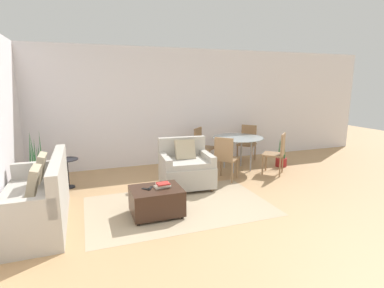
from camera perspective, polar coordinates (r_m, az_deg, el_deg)
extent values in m
plane|color=tan|center=(4.30, 5.28, -15.41)|extent=(20.00, 20.00, 0.00)
cube|color=white|center=(7.18, -6.68, 6.94)|extent=(12.00, 0.06, 2.75)
cube|color=tan|center=(4.93, -2.53, -11.68)|extent=(2.88, 1.81, 0.00)
cube|color=beige|center=(4.37, 0.13, -14.80)|extent=(2.82, 0.06, 0.00)
cube|color=beige|center=(4.59, -1.02, -13.45)|extent=(2.82, 0.06, 0.00)
cube|color=beige|center=(4.81, -2.05, -12.22)|extent=(2.82, 0.06, 0.00)
cube|color=beige|center=(5.04, -2.99, -11.10)|extent=(2.82, 0.06, 0.00)
cube|color=beige|center=(5.27, -3.83, -10.07)|extent=(2.82, 0.06, 0.00)
cube|color=beige|center=(5.50, -4.60, -9.13)|extent=(2.82, 0.06, 0.00)
cube|color=#B2ADA3|center=(4.79, -27.97, -11.04)|extent=(0.85, 1.86, 0.43)
cube|color=#B2ADA3|center=(4.60, -24.12, -5.40)|extent=(0.14, 1.86, 0.51)
cube|color=#B2ADA3|center=(5.51, -27.16, -4.35)|extent=(0.78, 0.12, 0.26)
cube|color=#B2ADA3|center=(3.87, -30.12, -11.11)|extent=(0.78, 0.12, 0.26)
cube|color=tan|center=(5.03, -26.93, -3.99)|extent=(0.19, 0.40, 0.41)
cube|color=tan|center=(4.32, -28.02, -6.52)|extent=(0.19, 0.40, 0.41)
cube|color=#B2ADA3|center=(5.67, -1.04, -5.82)|extent=(0.99, 0.90, 0.38)
cube|color=#B2ADA3|center=(5.57, -0.96, -3.56)|extent=(0.74, 0.76, 0.10)
cube|color=#B2ADA3|center=(5.89, -1.94, -0.89)|extent=(0.94, 0.19, 0.47)
cube|color=#B2ADA3|center=(5.50, -5.13, -3.26)|extent=(0.17, 0.77, 0.20)
cube|color=#B2ADA3|center=(5.71, 2.89, -2.69)|extent=(0.17, 0.77, 0.20)
cylinder|color=brown|center=(5.35, -4.12, -9.43)|extent=(0.05, 0.05, 0.06)
cylinder|color=brown|center=(5.55, 3.77, -8.65)|extent=(0.05, 0.05, 0.06)
cylinder|color=brown|center=(5.97, -5.47, -7.19)|extent=(0.05, 0.05, 0.06)
cylinder|color=brown|center=(6.15, 1.64, -6.58)|extent=(0.05, 0.05, 0.06)
cube|color=tan|center=(5.65, -1.33, -1.08)|extent=(0.39, 0.24, 0.38)
cube|color=#382319|center=(4.56, -6.80, -10.61)|extent=(0.74, 0.60, 0.38)
cylinder|color=black|center=(4.37, -10.17, -14.77)|extent=(0.04, 0.04, 0.04)
cylinder|color=black|center=(4.51, -1.88, -13.73)|extent=(0.04, 0.04, 0.04)
cylinder|color=black|center=(4.82, -11.25, -12.23)|extent=(0.04, 0.04, 0.04)
cylinder|color=black|center=(4.94, -3.73, -11.39)|extent=(0.04, 0.04, 0.04)
cube|color=beige|center=(4.52, -5.66, -8.04)|extent=(0.25, 0.15, 0.03)
cube|color=beige|center=(4.52, -5.56, -7.71)|extent=(0.22, 0.19, 0.02)
cube|color=#B72D28|center=(4.50, -5.53, -7.53)|extent=(0.19, 0.16, 0.02)
cube|color=black|center=(4.50, -8.01, -8.31)|extent=(0.12, 0.15, 0.01)
cube|color=black|center=(4.47, -8.70, -8.48)|extent=(0.12, 0.14, 0.01)
cylinder|color=maroon|center=(6.21, -27.29, -6.80)|extent=(0.37, 0.37, 0.25)
cylinder|color=black|center=(6.18, -27.39, -5.78)|extent=(0.34, 0.34, 0.02)
cone|color=#2D6B38|center=(6.07, -26.82, -1.66)|extent=(0.06, 0.13, 0.87)
cone|color=#2D6B38|center=(6.14, -27.14, -2.74)|extent=(0.08, 0.08, 0.63)
cone|color=#2D6B38|center=(6.14, -27.73, -2.30)|extent=(0.07, 0.05, 0.73)
cone|color=#2D6B38|center=(6.10, -28.45, -1.77)|extent=(0.08, 0.16, 0.87)
cone|color=#2D6B38|center=(6.08, -28.06, -2.92)|extent=(0.06, 0.06, 0.64)
cone|color=#2D6B38|center=(6.01, -27.93, -2.09)|extent=(0.10, 0.05, 0.84)
cone|color=#2D6B38|center=(6.02, -27.18, -3.12)|extent=(0.07, 0.07, 0.61)
cylinder|color=black|center=(6.04, -22.78, -2.74)|extent=(0.41, 0.41, 0.02)
cylinder|color=black|center=(6.11, -22.58, -5.18)|extent=(0.04, 0.04, 0.52)
cylinder|color=black|center=(6.18, -22.39, -7.58)|extent=(0.23, 0.23, 0.02)
cylinder|color=#99A8AD|center=(6.79, 8.75, 1.22)|extent=(1.12, 1.12, 0.01)
cylinder|color=#99999E|center=(6.58, 7.90, -2.42)|extent=(0.04, 0.04, 0.73)
cylinder|color=#99999E|center=(6.79, 11.16, -2.08)|extent=(0.04, 0.04, 0.73)
cylinder|color=#99999E|center=(6.96, 6.21, -1.61)|extent=(0.04, 0.04, 0.73)
cylinder|color=#99999E|center=(7.16, 9.35, -1.32)|extent=(0.04, 0.04, 0.73)
cube|color=#93704C|center=(6.11, 6.58, -2.80)|extent=(0.59, 0.59, 0.03)
cube|color=#93704C|center=(5.88, 6.05, -0.96)|extent=(0.29, 0.29, 0.45)
cylinder|color=#93704C|center=(6.29, 8.61, -4.58)|extent=(0.03, 0.03, 0.42)
cylinder|color=#93704C|center=(6.39, 5.51, -4.23)|extent=(0.03, 0.03, 0.42)
cylinder|color=#93704C|center=(5.96, 7.63, -5.47)|extent=(0.03, 0.03, 0.42)
cylinder|color=#93704C|center=(6.07, 4.37, -5.08)|extent=(0.03, 0.03, 0.42)
cube|color=#93704C|center=(6.68, 15.22, -1.90)|extent=(0.59, 0.59, 0.03)
cube|color=#93704C|center=(6.61, 16.95, -0.02)|extent=(0.29, 0.29, 0.45)
cylinder|color=#93704C|center=(6.94, 13.91, -3.25)|extent=(0.03, 0.03, 0.42)
cylinder|color=#93704C|center=(6.60, 13.30, -3.99)|extent=(0.03, 0.03, 0.42)
cylinder|color=#93704C|center=(6.88, 16.85, -3.53)|extent=(0.03, 0.03, 0.42)
cylinder|color=#93704C|center=(6.54, 16.40, -4.30)|extent=(0.03, 0.03, 0.42)
cube|color=#93704C|center=(7.11, 2.52, -0.71)|extent=(0.59, 0.59, 0.03)
cube|color=#93704C|center=(7.13, 1.13, 1.31)|extent=(0.29, 0.29, 0.45)
cylinder|color=#93704C|center=(6.93, 3.32, -2.94)|extent=(0.03, 0.03, 0.42)
cylinder|color=#93704C|center=(7.26, 4.37, -2.29)|extent=(0.03, 0.03, 0.42)
cylinder|color=#93704C|center=(7.07, 0.60, -2.64)|extent=(0.03, 0.03, 0.42)
cylinder|color=#93704C|center=(7.39, 1.75, -2.02)|extent=(0.03, 0.03, 0.42)
cube|color=#93704C|center=(7.60, 10.36, -0.07)|extent=(0.59, 0.59, 0.03)
cube|color=#93704C|center=(7.74, 10.78, 1.92)|extent=(0.29, 0.29, 0.45)
cylinder|color=#93704C|center=(7.53, 8.62, -1.89)|extent=(0.03, 0.03, 0.42)
cylinder|color=#93704C|center=(7.44, 11.28, -2.14)|extent=(0.03, 0.03, 0.42)
cylinder|color=#93704C|center=(7.86, 9.36, -1.33)|extent=(0.03, 0.03, 0.42)
cylinder|color=#93704C|center=(7.78, 11.91, -1.57)|extent=(0.03, 0.03, 0.42)
cylinder|color=maroon|center=(7.42, 16.61, -3.31)|extent=(0.26, 0.26, 0.20)
cylinder|color=black|center=(7.40, 16.65, -2.64)|extent=(0.24, 0.24, 0.02)
cone|color=#2D6B38|center=(7.39, 17.14, -1.08)|extent=(0.04, 0.09, 0.38)
cone|color=#2D6B38|center=(7.38, 16.68, -0.74)|extent=(0.12, 0.07, 0.47)
cone|color=#2D6B38|center=(7.35, 16.31, -0.70)|extent=(0.09, 0.09, 0.48)
cone|color=#2D6B38|center=(7.31, 16.60, -0.87)|extent=(0.08, 0.11, 0.47)
cone|color=#2D6B38|center=(7.32, 17.22, -1.00)|extent=(0.07, 0.06, 0.44)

